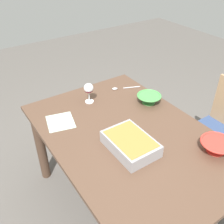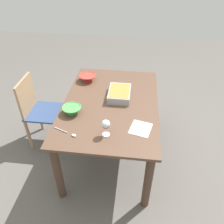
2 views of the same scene
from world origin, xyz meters
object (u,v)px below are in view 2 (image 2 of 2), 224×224
Objects in this scene: chair at (40,110)px; casserole_dish at (119,93)px; mixing_bowl at (87,77)px; serving_spoon at (69,133)px; dining_table at (111,112)px; wine_glass at (106,125)px; small_bowl at (72,109)px; napkin at (141,128)px.

chair reaches higher than casserole_dish.
casserole_dish is 0.50m from mixing_bowl.
mixing_bowl is 0.91m from serving_spoon.
chair is at bearing -98.06° from dining_table.
dining_table is 1.65× the size of chair.
wine_glass reaches higher than mixing_bowl.
casserole_dish is 1.74× the size of small_bowl.
wine_glass is at bearing -68.67° from napkin.
dining_table is at bearing 150.10° from serving_spoon.
wine_glass is 0.70× the size of serving_spoon.
wine_glass is 0.33m from serving_spoon.
mixing_bowl is 0.87× the size of serving_spoon.
chair is 3.81× the size of serving_spoon.
serving_spoon is at bearing 41.28° from chair.
mixing_bowl reaches higher than napkin.
dining_table is 0.86m from chair.
small_bowl is at bearing 56.14° from chair.
napkin is (-0.14, 0.60, -0.01)m from serving_spoon.
mixing_bowl is (-0.29, -0.40, -0.00)m from casserole_dish.
dining_table is at bearing -34.22° from casserole_dish.
casserole_dish is 0.53m from napkin.
wine_glass is at bearing 54.27° from small_bowl.
small_bowl is 0.30m from serving_spoon.
wine_glass is at bearing 95.59° from serving_spoon.
chair is 4.67× the size of small_bowl.
chair is 4.38× the size of mixing_bowl.
napkin is at bearing 77.23° from small_bowl.
mixing_bowl is (-0.41, -0.33, 0.16)m from dining_table.
wine_glass is at bearing 21.39° from mixing_bowl.
small_bowl is at bearing -58.23° from dining_table.
chair reaches higher than mixing_bowl.
mixing_bowl is 1.00× the size of napkin.
napkin is (0.47, 0.23, -0.04)m from casserole_dish.
small_bowl is (0.21, -0.34, 0.16)m from dining_table.
small_bowl is (-0.26, -0.36, -0.07)m from wine_glass.
serving_spoon is 0.62m from napkin.
wine_glass is at bearing 2.43° from dining_table.
mixing_bowl is 1.07× the size of small_bowl.
serving_spoon is at bearing -84.41° from wine_glass.
small_bowl is (0.33, -0.42, -0.00)m from casserole_dish.
casserole_dish reaches higher than dining_table.
mixing_bowl is at bearing -141.39° from dining_table.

